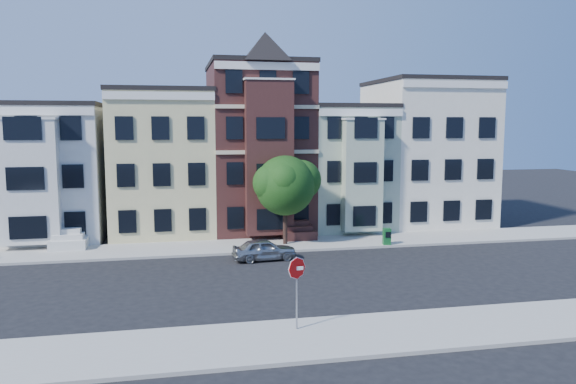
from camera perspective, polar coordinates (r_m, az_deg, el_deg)
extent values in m
plane|color=black|center=(28.91, 1.35, -8.86)|extent=(120.00, 120.00, 0.00)
cube|color=#9E9B93|center=(36.51, -1.48, -5.39)|extent=(60.00, 4.00, 0.15)
cube|color=#9E9B93|center=(21.57, 6.27, -14.29)|extent=(60.00, 4.00, 0.15)
cube|color=silver|center=(42.65, -23.41, 1.84)|extent=(8.00, 9.00, 9.00)
cube|color=beige|center=(41.72, -12.62, 2.83)|extent=(7.00, 9.00, 10.00)
cube|color=#3A1C19|center=(42.12, -3.06, 4.38)|extent=(7.00, 9.00, 12.00)
cube|color=#9FAE95|center=(43.65, 5.42, 2.48)|extent=(6.00, 9.00, 9.00)
cube|color=silver|center=(46.12, 13.80, 3.79)|extent=(8.00, 9.00, 11.00)
imported|color=#9DA0A4|center=(32.72, -2.43, -5.85)|extent=(3.81, 1.81, 1.26)
cube|color=#176028|center=(36.69, 10.00, -4.47)|extent=(0.53, 0.48, 1.06)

